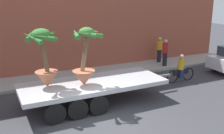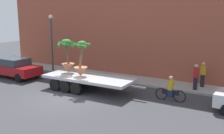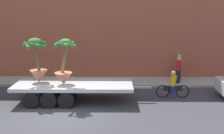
{
  "view_description": "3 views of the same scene",
  "coord_description": "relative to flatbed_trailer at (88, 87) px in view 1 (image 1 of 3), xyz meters",
  "views": [
    {
      "loc": [
        -3.44,
        -7.74,
        4.6
      ],
      "look_at": [
        1.42,
        2.53,
        1.43
      ],
      "focal_mm": 42.12,
      "sensor_mm": 36.0,
      "label": 1
    },
    {
      "loc": [
        10.33,
        -11.69,
        5.09
      ],
      "look_at": [
        1.7,
        2.99,
        1.62
      ],
      "focal_mm": 42.32,
      "sensor_mm": 36.0,
      "label": 2
    },
    {
      "loc": [
        2.69,
        -12.04,
        4.75
      ],
      "look_at": [
        2.37,
        2.93,
        1.71
      ],
      "focal_mm": 44.94,
      "sensor_mm": 36.0,
      "label": 3
    }
  ],
  "objects": [
    {
      "name": "pedestrian_near_gate",
      "position": [
        6.44,
        3.33,
        0.27
      ],
      "size": [
        0.36,
        0.36,
        1.71
      ],
      "color": "black",
      "rests_on": "sidewalk"
    },
    {
      "name": "cyclist",
      "position": [
        5.61,
        0.75,
        -0.1
      ],
      "size": [
        1.84,
        0.35,
        1.54
      ],
      "color": "black",
      "rests_on": "ground"
    },
    {
      "name": "pedestrian_far_left",
      "position": [
        6.69,
        4.31,
        0.27
      ],
      "size": [
        0.36,
        0.36,
        1.71
      ],
      "color": "black",
      "rests_on": "sidewalk"
    },
    {
      "name": "ground_plane",
      "position": [
        -0.12,
        -2.2,
        -0.77
      ],
      "size": [
        60.0,
        60.0,
        0.0
      ],
      "primitive_type": "plane",
      "color": "#38383D"
    },
    {
      "name": "flatbed_trailer",
      "position": [
        0.0,
        0.0,
        0.0
      ],
      "size": [
        7.18,
        2.5,
        0.98
      ],
      "color": "#B7BABF",
      "rests_on": "ground"
    },
    {
      "name": "potted_palm_rear",
      "position": [
        -1.7,
        0.21,
        1.38
      ],
      "size": [
        1.47,
        1.45,
        2.37
      ],
      "color": "#B26647",
      "rests_on": "flatbed_trailer"
    },
    {
      "name": "potted_palm_middle",
      "position": [
        -0.18,
        -0.23,
        1.22
      ],
      "size": [
        1.22,
        1.2,
        2.37
      ],
      "color": "#B26647",
      "rests_on": "flatbed_trailer"
    },
    {
      "name": "sidewalk",
      "position": [
        -0.12,
        3.9,
        -0.7
      ],
      "size": [
        24.0,
        2.2,
        0.15
      ],
      "primitive_type": "cube",
      "color": "#A39E99",
      "rests_on": "ground"
    }
  ]
}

